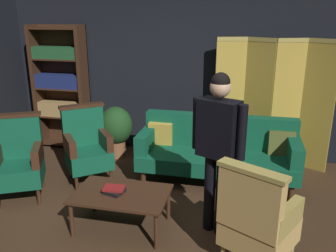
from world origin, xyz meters
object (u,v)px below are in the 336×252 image
object	(u,v)px
folding_screen	(272,102)
standing_figure	(218,141)
coffee_table	(121,197)
potted_plant	(116,128)
armchair_gilt_accent	(257,219)
armchair_wing_right	(18,160)
book_red_leather	(114,188)
book_black_cloth	(114,191)
velvet_couch	(218,149)
bookshelf	(61,86)
armchair_wing_left	(87,146)

from	to	relation	value
folding_screen	standing_figure	xyz separation A→B (m)	(-0.62, -1.95, 0.04)
coffee_table	potted_plant	world-z (taller)	potted_plant
armchair_gilt_accent	armchair_wing_right	size ratio (longest dim) A/B	1.00
coffee_table	armchair_gilt_accent	bearing A→B (deg)	-12.64
armchair_wing_right	book_red_leather	bearing A→B (deg)	-16.12
coffee_table	standing_figure	world-z (taller)	standing_figure
book_red_leather	potted_plant	bearing A→B (deg)	110.28
standing_figure	book_black_cloth	size ratio (longest dim) A/B	8.70
velvet_couch	potted_plant	size ratio (longest dim) A/B	2.57
bookshelf	standing_figure	distance (m)	3.41
velvet_couch	book_red_leather	size ratio (longest dim) A/B	9.63
folding_screen	armchair_wing_right	xyz separation A→B (m)	(-3.08, -1.72, -0.50)
velvet_couch	armchair_wing_left	size ratio (longest dim) A/B	2.04
book_red_leather	velvet_couch	bearing A→B (deg)	55.81
book_black_cloth	velvet_couch	bearing A→B (deg)	55.81
folding_screen	standing_figure	world-z (taller)	folding_screen
armchair_gilt_accent	coffee_table	bearing A→B (deg)	167.36
folding_screen	bookshelf	size ratio (longest dim) A/B	0.93
folding_screen	armchair_gilt_accent	xyz separation A→B (m)	(-0.21, -2.43, -0.50)
armchair_gilt_accent	book_black_cloth	xyz separation A→B (m)	(-1.46, 0.30, -0.05)
coffee_table	armchair_wing_right	bearing A→B (deg)	164.94
bookshelf	coffee_table	xyz separation A→B (m)	(1.81, -2.14, -0.69)
coffee_table	book_black_cloth	world-z (taller)	book_black_cloth
bookshelf	velvet_couch	world-z (taller)	bookshelf
velvet_couch	potted_plant	xyz separation A→B (m)	(-1.66, 0.49, 0.02)
armchair_wing_left	coffee_table	bearing A→B (deg)	-49.79
velvet_couch	standing_figure	xyz separation A→B (m)	(0.09, -1.23, 0.57)
armchair_wing_left	standing_figure	world-z (taller)	standing_figure
bookshelf	standing_figure	xyz separation A→B (m)	(2.79, -1.97, -0.04)
coffee_table	book_red_leather	bearing A→B (deg)	-173.22
standing_figure	book_red_leather	world-z (taller)	standing_figure
book_black_cloth	book_red_leather	size ratio (longest dim) A/B	0.89
armchair_wing_left	book_red_leather	distance (m)	1.30
bookshelf	book_red_leather	size ratio (longest dim) A/B	9.31
armchair_wing_right	armchair_wing_left	bearing A→B (deg)	44.69
velvet_couch	armchair_wing_right	size ratio (longest dim) A/B	2.04
folding_screen	bookshelf	world-z (taller)	bookshelf
potted_plant	book_red_leather	world-z (taller)	potted_plant
folding_screen	standing_figure	distance (m)	2.05
armchair_wing_right	potted_plant	world-z (taller)	armchair_wing_right
armchair_wing_right	potted_plant	xyz separation A→B (m)	(0.71, 1.49, -0.01)
standing_figure	potted_plant	distance (m)	2.51
coffee_table	armchair_gilt_accent	world-z (taller)	armchair_gilt_accent
armchair_wing_right	standing_figure	xyz separation A→B (m)	(2.47, -0.23, 0.54)
velvet_couch	armchair_gilt_accent	xyz separation A→B (m)	(0.50, -1.71, 0.04)
coffee_table	book_black_cloth	distance (m)	0.10
potted_plant	coffee_table	bearing A→B (deg)	-67.72
folding_screen	armchair_wing_left	world-z (taller)	folding_screen
armchair_gilt_accent	armchair_wing_right	xyz separation A→B (m)	(-2.88, 0.71, 0.00)
folding_screen	armchair_gilt_accent	bearing A→B (deg)	-94.82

